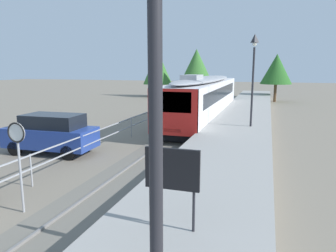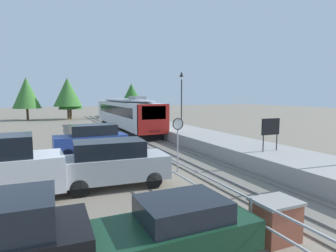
# 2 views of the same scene
# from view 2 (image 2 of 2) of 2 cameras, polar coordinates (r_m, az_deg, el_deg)

# --- Properties ---
(ground_plane) EXTENTS (160.00, 160.00, 0.00)m
(ground_plane) POSITION_cam_2_polar(r_m,az_deg,el_deg) (25.58, -11.48, -2.80)
(ground_plane) COLOR slate
(track_rails) EXTENTS (3.20, 60.00, 0.14)m
(track_rails) POSITION_cam_2_polar(r_m,az_deg,el_deg) (26.35, -5.08, -2.36)
(track_rails) COLOR #6B665B
(track_rails) RESTS_ON ground
(commuter_train) EXTENTS (2.82, 18.31, 3.74)m
(commuter_train) POSITION_cam_2_polar(r_m,az_deg,el_deg) (31.97, -8.59, 2.89)
(commuter_train) COLOR silver
(commuter_train) RESTS_ON track_rails
(station_platform) EXTENTS (3.90, 60.00, 0.90)m
(station_platform) POSITION_cam_2_polar(r_m,az_deg,el_deg) (27.48, 1.35, -1.11)
(station_platform) COLOR #999691
(station_platform) RESTS_ON ground
(platform_lamp_mid_platform) EXTENTS (0.34, 0.34, 5.35)m
(platform_lamp_mid_platform) POSITION_cam_2_polar(r_m,az_deg,el_deg) (27.64, 2.76, 7.59)
(platform_lamp_mid_platform) COLOR #232328
(platform_lamp_mid_platform) RESTS_ON station_platform
(platform_notice_board) EXTENTS (1.20, 0.08, 1.80)m
(platform_notice_board) POSITION_cam_2_polar(r_m,az_deg,el_deg) (16.37, 20.07, -0.34)
(platform_notice_board) COLOR #232328
(platform_notice_board) RESTS_ON station_platform
(speed_limit_sign) EXTENTS (0.61, 0.10, 2.81)m
(speed_limit_sign) POSITION_cam_2_polar(r_m,az_deg,el_deg) (14.39, 2.01, -1.07)
(speed_limit_sign) COLOR #9EA0A5
(speed_limit_sign) RESTS_ON ground
(brick_utility_cabinet) EXTENTS (1.21, 0.99, 1.13)m
(brick_utility_cabinet) POSITION_cam_2_polar(r_m,az_deg,el_deg) (8.59, 20.93, -17.32)
(brick_utility_cabinet) COLOR brown
(brick_utility_cabinet) RESTS_ON ground
(carpark_fence) EXTENTS (0.06, 36.06, 1.25)m
(carpark_fence) POSITION_cam_2_polar(r_m,az_deg,el_deg) (15.82, -4.99, -4.89)
(carpark_fence) COLOR #9EA0A5
(carpark_fence) RESTS_ON ground
(parked_hatchback_dark_green) EXTENTS (4.03, 1.83, 1.53)m
(parked_hatchback_dark_green) POSITION_cam_2_polar(r_m,az_deg,el_deg) (7.05, 1.39, -20.35)
(parked_hatchback_dark_green) COLOR #143823
(parked_hatchback_dark_green) RESTS_ON ground
(parked_suv_silver) EXTENTS (4.69, 2.12, 2.04)m
(parked_suv_silver) POSITION_cam_2_polar(r_m,az_deg,el_deg) (12.46, -11.11, -7.30)
(parked_suv_silver) COLOR #B7BABF
(parked_suv_silver) RESTS_ON ground
(parked_suv_blue) EXTENTS (4.67, 2.07, 2.04)m
(parked_suv_blue) POSITION_cam_2_polar(r_m,az_deg,el_deg) (19.24, -15.29, -2.64)
(parked_suv_blue) COLOR navy
(parked_suv_blue) RESTS_ON ground
(tree_behind_carpark) EXTENTS (3.89, 3.89, 5.64)m
(tree_behind_carpark) POSITION_cam_2_polar(r_m,az_deg,el_deg) (49.74, -19.22, 5.51)
(tree_behind_carpark) COLOR brown
(tree_behind_carpark) RESTS_ON ground
(tree_behind_station_far) EXTENTS (4.32, 4.32, 6.86)m
(tree_behind_station_far) POSITION_cam_2_polar(r_m,az_deg,el_deg) (50.60, -26.76, 6.01)
(tree_behind_station_far) COLOR brown
(tree_behind_station_far) RESTS_ON ground
(tree_distant_left) EXTENTS (4.58, 4.58, 6.88)m
(tree_distant_left) POSITION_cam_2_polar(r_m,az_deg,el_deg) (49.51, -19.69, 6.50)
(tree_distant_left) COLOR brown
(tree_distant_left) RESTS_ON ground
(tree_distant_centre) EXTENTS (3.92, 3.92, 6.03)m
(tree_distant_centre) POSITION_cam_2_polar(r_m,az_deg,el_deg) (50.32, -7.42, 6.36)
(tree_distant_centre) COLOR brown
(tree_distant_centre) RESTS_ON ground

